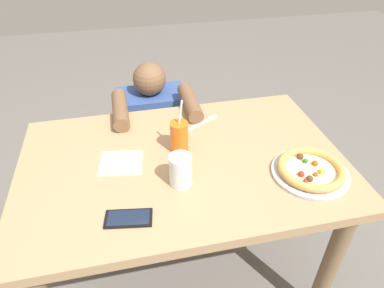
{
  "coord_description": "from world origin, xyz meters",
  "views": [
    {
      "loc": [
        -0.19,
        -1.01,
        1.6
      ],
      "look_at": [
        0.05,
        0.06,
        0.78
      ],
      "focal_mm": 32.1,
      "sensor_mm": 36.0,
      "label": 1
    }
  ],
  "objects_px": {
    "cell_phone": "(129,218)",
    "diner_seated": "(155,143)",
    "fork": "(202,123)",
    "pizza_near": "(311,170)",
    "drink_cup_colored": "(178,137)",
    "water_cup_clear": "(180,170)"
  },
  "relations": [
    {
      "from": "fork",
      "to": "cell_phone",
      "type": "bearing_deg",
      "value": -126.29
    },
    {
      "from": "diner_seated",
      "to": "cell_phone",
      "type": "bearing_deg",
      "value": -101.38
    },
    {
      "from": "drink_cup_colored",
      "to": "diner_seated",
      "type": "relative_size",
      "value": 0.25
    },
    {
      "from": "pizza_near",
      "to": "fork",
      "type": "bearing_deg",
      "value": 125.97
    },
    {
      "from": "cell_phone",
      "to": "diner_seated",
      "type": "xyz_separation_m",
      "value": [
        0.17,
        0.85,
        -0.34
      ]
    },
    {
      "from": "fork",
      "to": "cell_phone",
      "type": "xyz_separation_m",
      "value": [
        -0.36,
        -0.49,
        0.0
      ]
    },
    {
      "from": "drink_cup_colored",
      "to": "cell_phone",
      "type": "height_order",
      "value": "drink_cup_colored"
    },
    {
      "from": "water_cup_clear",
      "to": "cell_phone",
      "type": "bearing_deg",
      "value": -146.2
    },
    {
      "from": "water_cup_clear",
      "to": "fork",
      "type": "bearing_deg",
      "value": 65.15
    },
    {
      "from": "drink_cup_colored",
      "to": "water_cup_clear",
      "type": "distance_m",
      "value": 0.19
    },
    {
      "from": "diner_seated",
      "to": "water_cup_clear",
      "type": "bearing_deg",
      "value": -88.23
    },
    {
      "from": "drink_cup_colored",
      "to": "fork",
      "type": "bearing_deg",
      "value": 50.77
    },
    {
      "from": "cell_phone",
      "to": "diner_seated",
      "type": "distance_m",
      "value": 0.93
    },
    {
      "from": "fork",
      "to": "diner_seated",
      "type": "relative_size",
      "value": 0.2
    },
    {
      "from": "pizza_near",
      "to": "cell_phone",
      "type": "xyz_separation_m",
      "value": [
        -0.67,
        -0.07,
        -0.02
      ]
    },
    {
      "from": "drink_cup_colored",
      "to": "fork",
      "type": "height_order",
      "value": "drink_cup_colored"
    },
    {
      "from": "fork",
      "to": "cell_phone",
      "type": "distance_m",
      "value": 0.61
    },
    {
      "from": "fork",
      "to": "diner_seated",
      "type": "bearing_deg",
      "value": 117.97
    },
    {
      "from": "pizza_near",
      "to": "drink_cup_colored",
      "type": "distance_m",
      "value": 0.51
    },
    {
      "from": "fork",
      "to": "cell_phone",
      "type": "relative_size",
      "value": 1.15
    },
    {
      "from": "drink_cup_colored",
      "to": "water_cup_clear",
      "type": "relative_size",
      "value": 1.88
    },
    {
      "from": "pizza_near",
      "to": "drink_cup_colored",
      "type": "bearing_deg",
      "value": 150.94
    }
  ]
}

